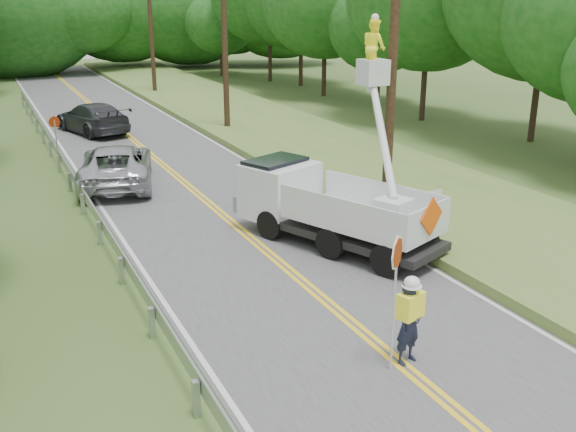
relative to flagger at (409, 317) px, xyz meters
name	(u,v)px	position (x,y,z in m)	size (l,w,h in m)	color
ground	(428,388)	(-0.15, -0.90, -1.00)	(140.00, 140.00, 0.00)	#3A5222
road	(195,191)	(-0.15, 13.10, -0.99)	(7.20, 96.00, 0.03)	#49494C
guardrail	(76,184)	(-4.17, 14.01, -0.45)	(0.18, 48.00, 0.77)	#9FA4A7
utility_poles	(283,35)	(4.85, 16.12, 4.27)	(1.60, 43.30, 10.00)	black
tall_grass_verge	(361,167)	(6.95, 13.10, -0.85)	(7.00, 96.00, 0.30)	#537633
treeline_right	(389,3)	(16.14, 25.38, 5.37)	(12.12, 52.68, 11.37)	#332319
treeline_horizon	(50,11)	(0.12, 55.51, 4.50)	(55.11, 13.59, 11.98)	#134B13
flagger	(409,317)	(0.00, 0.00, 0.00)	(1.06, 0.60, 2.75)	#191E33
bucket_truck	(320,189)	(1.79, 7.04, 0.45)	(4.77, 6.47, 6.17)	black
suv_silver	(116,165)	(-2.52, 15.15, -0.21)	(2.55, 5.53, 1.54)	#BABBC3
suv_darkgrey	(92,118)	(-1.62, 25.72, -0.20)	(2.17, 5.34, 1.55)	#36373E
stop_sign_permanent	(56,135)	(-4.21, 18.52, 0.45)	(0.47, 0.11, 2.23)	#9FA4A7
yard_sign	(435,197)	(6.25, 7.31, -0.43)	(0.54, 0.07, 0.79)	white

